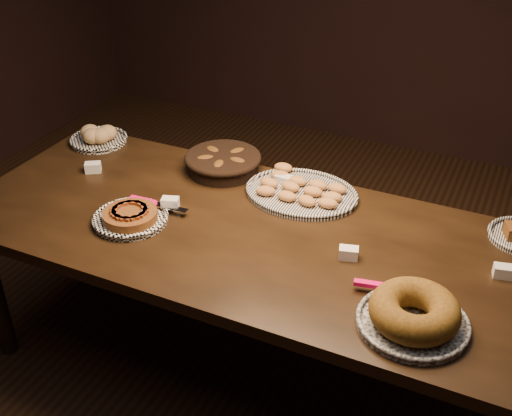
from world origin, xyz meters
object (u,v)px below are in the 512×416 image
at_px(madeleine_platter, 301,191).
at_px(bundt_cake_plate, 414,314).
at_px(buffet_table, 252,245).
at_px(apple_tart_plate, 131,217).

bearing_deg(madeleine_platter, bundt_cake_plate, -30.76).
distance_m(buffet_table, madeleine_platter, 0.35).
relative_size(apple_tart_plate, madeleine_platter, 0.70).
height_order(buffet_table, apple_tart_plate, apple_tart_plate).
xyz_separation_m(buffet_table, bundt_cake_plate, (0.70, -0.28, 0.12)).
distance_m(madeleine_platter, bundt_cake_plate, 0.87).
distance_m(apple_tart_plate, bundt_cake_plate, 1.17).
relative_size(buffet_table, bundt_cake_plate, 5.85).
xyz_separation_m(buffet_table, madeleine_platter, (0.08, 0.33, 0.09)).
distance_m(buffet_table, bundt_cake_plate, 0.76).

